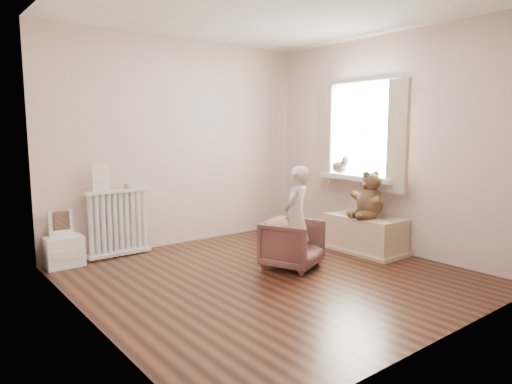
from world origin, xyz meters
TOP-DOWN VIEW (x-y plane):
  - floor at (0.00, 0.00)m, footprint 3.60×3.60m
  - ceiling at (0.00, 0.00)m, footprint 3.60×3.60m
  - back_wall at (0.00, 1.80)m, footprint 3.60×0.02m
  - front_wall at (0.00, -1.80)m, footprint 3.60×0.02m
  - left_wall at (-1.80, 0.00)m, footprint 0.02×3.60m
  - right_wall at (1.80, 0.00)m, footprint 0.02×3.60m
  - window at (1.76, 0.30)m, footprint 0.03×0.90m
  - window_sill at (1.67, 0.30)m, footprint 0.22×1.10m
  - curtain_left at (1.65, -0.27)m, footprint 0.06×0.26m
  - curtain_right at (1.65, 0.87)m, footprint 0.06×0.26m
  - radiator at (-0.92, 1.68)m, footprint 0.74×0.14m
  - paper_doll at (-1.10, 1.68)m, footprint 0.19×0.02m
  - tin_a at (-0.77, 1.68)m, footprint 0.11×0.11m
  - toy_vanity at (-1.55, 1.65)m, footprint 0.39×0.28m
  - armchair at (0.37, 0.10)m, footprint 0.73×0.74m
  - child at (0.37, 0.05)m, footprint 0.46×0.39m
  - toy_bench at (1.52, 0.05)m, footprint 0.49×0.92m
  - teddy_bear at (1.49, -0.03)m, footprint 0.50×0.42m
  - plush_cat at (1.66, 0.60)m, footprint 0.26×0.32m

SIDE VIEW (x-z plane):
  - floor at x=0.00m, z-range -0.01..0.01m
  - toy_bench at x=1.52m, z-range -0.02..0.42m
  - armchair at x=0.37m, z-range 0.00..0.52m
  - toy_vanity at x=-1.55m, z-range -0.03..0.58m
  - radiator at x=-0.92m, z-range 0.00..0.78m
  - child at x=0.37m, z-range 0.02..1.10m
  - teddy_bear at x=1.49m, z-range 0.40..0.94m
  - tin_a at x=-0.77m, z-range 0.78..0.85m
  - window_sill at x=1.67m, z-range 0.84..0.90m
  - paper_doll at x=-1.10m, z-range 0.78..1.10m
  - plush_cat at x=1.66m, z-range 0.88..1.12m
  - back_wall at x=0.00m, z-range 0.00..2.60m
  - front_wall at x=0.00m, z-range 0.00..2.60m
  - left_wall at x=-1.80m, z-range 0.00..2.60m
  - right_wall at x=1.80m, z-range 0.00..2.60m
  - curtain_left at x=1.65m, z-range 0.74..2.04m
  - curtain_right at x=1.65m, z-range 0.74..2.04m
  - window at x=1.76m, z-range 0.90..2.00m
  - ceiling at x=0.00m, z-range 2.60..2.60m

